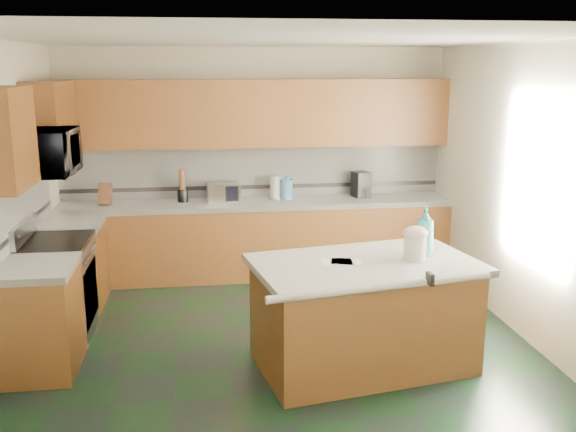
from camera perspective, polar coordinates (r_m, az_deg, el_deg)
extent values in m
plane|color=black|center=(5.98, -1.00, -11.33)|extent=(4.60, 4.60, 0.00)
plane|color=white|center=(5.44, -1.11, 15.50)|extent=(4.60, 4.60, 0.00)
cube|color=#F3EBCD|center=(7.83, -3.03, 4.89)|extent=(4.60, 0.04, 2.70)
cube|color=#F3EBCD|center=(3.34, 3.59, -6.67)|extent=(4.60, 0.04, 2.70)
cube|color=#F3EBCD|center=(6.25, 20.58, 1.93)|extent=(0.04, 4.60, 2.70)
cube|color=#321A08|center=(7.71, -2.75, -2.24)|extent=(4.60, 0.60, 0.86)
cube|color=silver|center=(7.60, -2.79, 1.11)|extent=(4.60, 0.64, 0.06)
cube|color=#321A08|center=(7.58, -2.97, 9.11)|extent=(4.60, 0.33, 0.78)
cube|color=silver|center=(7.81, -3.00, 4.02)|extent=(4.60, 0.02, 0.63)
cube|color=black|center=(7.84, -2.98, 2.61)|extent=(4.60, 0.01, 0.05)
cube|color=#321A08|center=(7.13, -18.49, -4.21)|extent=(0.60, 0.82, 0.86)
cube|color=silver|center=(7.01, -18.77, -0.62)|extent=(0.64, 0.82, 0.06)
cube|color=#321A08|center=(5.72, -21.27, -8.76)|extent=(0.60, 0.72, 0.86)
cube|color=silver|center=(5.57, -21.67, -4.36)|extent=(0.64, 0.72, 0.06)
cube|color=silver|center=(6.30, -22.81, 0.75)|extent=(0.02, 2.30, 0.63)
cube|color=black|center=(6.34, -22.60, -0.97)|extent=(0.01, 2.30, 0.05)
cube|color=#321A08|center=(7.01, -20.30, 7.97)|extent=(0.33, 1.09, 0.78)
cube|color=#321A08|center=(5.40, -24.02, 6.31)|extent=(0.33, 0.72, 0.78)
cube|color=#B7B7BC|center=(6.39, -19.78, -6.23)|extent=(0.60, 0.76, 0.88)
cube|color=black|center=(6.35, -17.18, -6.54)|extent=(0.02, 0.68, 0.55)
cube|color=black|center=(6.26, -20.11, -2.25)|extent=(0.62, 0.78, 0.04)
cylinder|color=#B7B7BC|center=(6.23, -17.14, -3.25)|extent=(0.02, 0.66, 0.02)
cube|color=#B7B7BC|center=(6.29, -22.50, -1.25)|extent=(0.06, 0.76, 0.18)
imported|color=#B7B7BC|center=(6.10, -20.72, 5.30)|extent=(0.50, 0.73, 0.41)
cube|color=#321A08|center=(5.47, 6.74, -8.94)|extent=(1.86, 1.27, 0.86)
cube|color=silver|center=(5.31, 6.88, -4.34)|extent=(1.97, 1.38, 0.06)
cylinder|color=silver|center=(4.82, 8.48, -6.25)|extent=(1.79, 0.38, 0.06)
cylinder|color=beige|center=(5.39, 11.20, -2.84)|extent=(0.23, 0.23, 0.19)
ellipsoid|color=beige|center=(5.36, 11.26, -1.53)|extent=(0.20, 0.20, 0.13)
cylinder|color=tan|center=(5.35, 11.28, -1.07)|extent=(0.07, 0.02, 0.02)
sphere|color=tan|center=(5.34, 10.95, -1.08)|extent=(0.04, 0.04, 0.04)
sphere|color=tan|center=(5.36, 11.62, -1.06)|extent=(0.04, 0.04, 0.04)
imported|color=teal|center=(5.52, 12.08, -1.29)|extent=(0.21, 0.21, 0.42)
cube|color=white|center=(5.28, 5.16, -4.04)|extent=(0.28, 0.24, 0.00)
cube|color=white|center=(5.27, 4.34, -4.06)|extent=(0.27, 0.21, 0.00)
cube|color=black|center=(4.93, 12.50, -5.47)|extent=(0.04, 0.10, 0.09)
cylinder|color=black|center=(4.89, 12.73, -5.91)|extent=(0.02, 0.07, 0.02)
cube|color=#472814|center=(7.67, -15.95, 1.89)|extent=(0.16, 0.20, 0.27)
cylinder|color=black|center=(7.63, -9.34, 1.82)|extent=(0.12, 0.12, 0.15)
cylinder|color=#472814|center=(7.59, -9.40, 3.23)|extent=(0.07, 0.07, 0.23)
cube|color=#B7B7BC|center=(7.59, -5.77, 2.13)|extent=(0.39, 0.28, 0.22)
cube|color=black|center=(7.48, -5.73, 1.95)|extent=(0.34, 0.01, 0.18)
cylinder|color=white|center=(7.68, -1.12, 2.56)|extent=(0.13, 0.13, 0.28)
cylinder|color=#B7B7BC|center=(7.71, -1.11, 1.59)|extent=(0.19, 0.19, 0.01)
cylinder|color=teal|center=(7.66, -0.12, 2.38)|extent=(0.15, 0.15, 0.24)
cylinder|color=teal|center=(7.64, -0.12, 3.40)|extent=(0.07, 0.07, 0.03)
cube|color=black|center=(7.85, 6.51, 2.80)|extent=(0.23, 0.24, 0.31)
cylinder|color=black|center=(7.82, 6.57, 2.09)|extent=(0.13, 0.13, 0.13)
imported|color=white|center=(7.83, 6.65, 2.49)|extent=(0.15, 0.15, 0.23)
cylinder|color=red|center=(7.80, 6.68, 3.42)|extent=(0.02, 0.02, 0.03)
cube|color=white|center=(6.04, 21.33, 2.94)|extent=(0.02, 1.40, 1.10)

